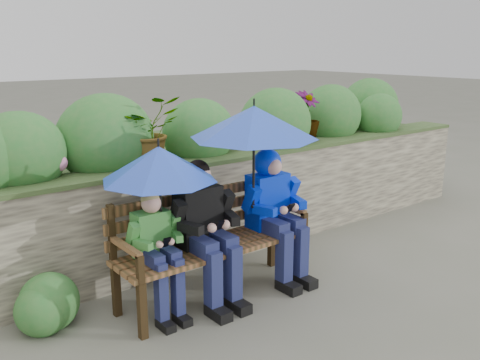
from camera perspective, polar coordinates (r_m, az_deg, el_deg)
ground at (r=4.93m, az=0.73°, el=-11.00°), size 60.00×60.00×0.00m
garden_backdrop at (r=5.91m, az=-9.82°, el=-0.23°), size 8.07×2.85×1.88m
park_bench at (r=4.56m, az=-3.19°, el=-6.04°), size 1.74×0.51×0.92m
boy_left at (r=4.21m, az=-8.83°, el=-7.01°), size 0.41×0.48×1.02m
boy_middle at (r=4.39m, az=-3.69°, el=-4.93°), size 0.55×0.64×1.20m
boy_right at (r=4.82m, az=3.68°, el=-2.57°), size 0.55×0.67×1.20m
umbrella_left at (r=4.09m, az=-8.63°, el=1.74°), size 0.90×0.90×0.73m
umbrella_right at (r=4.49m, az=1.50°, el=6.18°), size 1.09×1.09×0.96m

